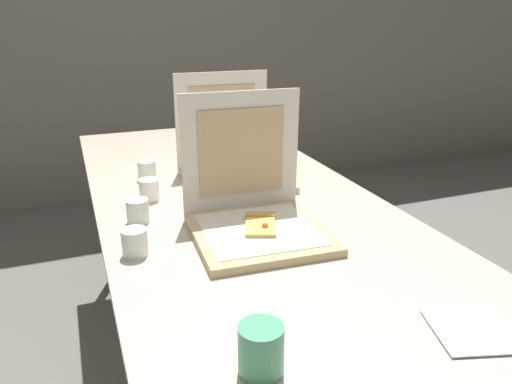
{
  "coord_description": "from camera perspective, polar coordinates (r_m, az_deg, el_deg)",
  "views": [
    {
      "loc": [
        -0.46,
        -0.85,
        1.31
      ],
      "look_at": [
        0.02,
        0.4,
        0.81
      ],
      "focal_mm": 34.54,
      "sensor_mm": 36.0,
      "label": 1
    }
  ],
  "objects": [
    {
      "name": "wall_back",
      "position": [
        3.63,
        -14.63,
        19.67
      ],
      "size": [
        10.0,
        0.1,
        2.6
      ],
      "primitive_type": "cube",
      "color": "gray",
      "rests_on": "ground"
    },
    {
      "name": "table",
      "position": [
        1.59,
        -2.61,
        -2.11
      ],
      "size": [
        0.85,
        2.0,
        0.75
      ],
      "color": "#BCB29E",
      "rests_on": "ground"
    },
    {
      "name": "pizza_box_front",
      "position": [
        1.29,
        -0.09,
        -2.59
      ],
      "size": [
        0.35,
        0.36,
        0.36
      ],
      "rotation": [
        0.0,
        0.0,
        -0.06
      ],
      "color": "tan",
      "rests_on": "table"
    },
    {
      "name": "pizza_box_middle",
      "position": [
        1.7,
        -2.8,
        3.09
      ],
      "size": [
        0.35,
        0.35,
        0.36
      ],
      "rotation": [
        0.0,
        0.0,
        -0.04
      ],
      "color": "tan",
      "rests_on": "table"
    },
    {
      "name": "cup_white_far",
      "position": [
        1.75,
        -12.53,
        2.47
      ],
      "size": [
        0.06,
        0.06,
        0.07
      ],
      "primitive_type": "cylinder",
      "color": "white",
      "rests_on": "table"
    },
    {
      "name": "cup_white_near_left",
      "position": [
        1.22,
        -13.87,
        -5.67
      ],
      "size": [
        0.06,
        0.06,
        0.07
      ],
      "primitive_type": "cylinder",
      "color": "white",
      "rests_on": "table"
    },
    {
      "name": "cup_white_mid",
      "position": [
        1.56,
        -12.28,
        0.27
      ],
      "size": [
        0.06,
        0.06,
        0.07
      ],
      "primitive_type": "cylinder",
      "color": "white",
      "rests_on": "table"
    },
    {
      "name": "cup_white_near_center",
      "position": [
        1.4,
        -13.53,
        -2.16
      ],
      "size": [
        0.06,
        0.06,
        0.07
      ],
      "primitive_type": "cylinder",
      "color": "white",
      "rests_on": "table"
    },
    {
      "name": "cup_printed_front",
      "position": [
        0.83,
        0.58,
        -17.79
      ],
      "size": [
        0.08,
        0.08,
        0.09
      ],
      "primitive_type": "cylinder",
      "color": "#4C9E75",
      "rests_on": "table"
    },
    {
      "name": "napkin_pile",
      "position": [
        1.02,
        23.62,
        -14.32
      ],
      "size": [
        0.18,
        0.18,
        0.01
      ],
      "color": "white",
      "rests_on": "table"
    }
  ]
}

